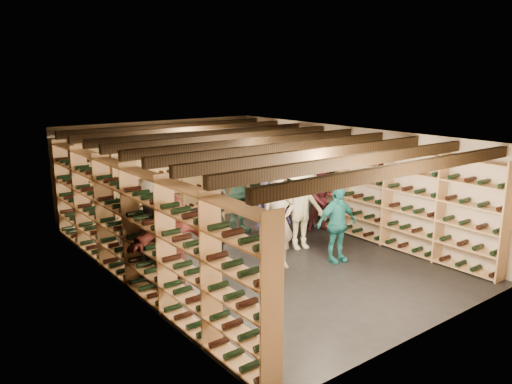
{
  "coord_description": "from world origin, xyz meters",
  "views": [
    {
      "loc": [
        -5.76,
        -7.65,
        3.52
      ],
      "look_at": [
        0.21,
        0.2,
        1.21
      ],
      "focal_mm": 35.0,
      "sensor_mm": 36.0,
      "label": 1
    }
  ],
  "objects_px": {
    "crate_stack_right": "(212,224)",
    "person_4": "(337,224)",
    "crate_stack_left": "(164,222)",
    "person_7": "(278,221)",
    "person_10": "(238,193)",
    "person_11": "(274,201)",
    "person_9": "(149,225)",
    "person_12": "(307,190)",
    "person_5": "(171,243)",
    "person_3": "(301,208)",
    "person_1": "(214,217)",
    "crate_loose": "(227,209)",
    "person_0": "(156,237)",
    "person_8": "(324,199)",
    "person_6": "(272,212)"
  },
  "relations": [
    {
      "from": "crate_stack_left",
      "to": "person_11",
      "type": "bearing_deg",
      "value": -43.11
    },
    {
      "from": "crate_loose",
      "to": "person_4",
      "type": "distance_m",
      "value": 4.33
    },
    {
      "from": "person_0",
      "to": "person_7",
      "type": "xyz_separation_m",
      "value": [
        2.08,
        -0.77,
        0.1
      ]
    },
    {
      "from": "crate_stack_right",
      "to": "person_12",
      "type": "distance_m",
      "value": 2.4
    },
    {
      "from": "person_5",
      "to": "person_8",
      "type": "height_order",
      "value": "person_5"
    },
    {
      "from": "person_12",
      "to": "crate_stack_left",
      "type": "bearing_deg",
      "value": -178.31
    },
    {
      "from": "person_1",
      "to": "person_9",
      "type": "bearing_deg",
      "value": -177.54
    },
    {
      "from": "person_3",
      "to": "crate_loose",
      "type": "bearing_deg",
      "value": 99.12
    },
    {
      "from": "person_7",
      "to": "person_12",
      "type": "relative_size",
      "value": 1.05
    },
    {
      "from": "person_1",
      "to": "person_7",
      "type": "xyz_separation_m",
      "value": [
        0.76,
        -0.99,
        0.02
      ]
    },
    {
      "from": "person_1",
      "to": "crate_stack_right",
      "type": "bearing_deg",
      "value": 76.88
    },
    {
      "from": "crate_loose",
      "to": "person_8",
      "type": "distance_m",
      "value": 2.93
    },
    {
      "from": "person_4",
      "to": "person_7",
      "type": "relative_size",
      "value": 0.83
    },
    {
      "from": "person_4",
      "to": "person_0",
      "type": "bearing_deg",
      "value": 169.2
    },
    {
      "from": "person_4",
      "to": "person_12",
      "type": "height_order",
      "value": "person_12"
    },
    {
      "from": "person_1",
      "to": "crate_stack_left",
      "type": "bearing_deg",
      "value": 110.63
    },
    {
      "from": "person_7",
      "to": "person_9",
      "type": "relative_size",
      "value": 1.04
    },
    {
      "from": "person_11",
      "to": "person_12",
      "type": "xyz_separation_m",
      "value": [
        1.34,
        0.39,
        -0.03
      ]
    },
    {
      "from": "person_4",
      "to": "person_8",
      "type": "height_order",
      "value": "person_8"
    },
    {
      "from": "person_4",
      "to": "person_12",
      "type": "bearing_deg",
      "value": 70.72
    },
    {
      "from": "person_5",
      "to": "person_7",
      "type": "xyz_separation_m",
      "value": [
        2.08,
        -0.22,
        0.05
      ]
    },
    {
      "from": "crate_loose",
      "to": "person_11",
      "type": "xyz_separation_m",
      "value": [
        -0.51,
        -2.56,
        0.81
      ]
    },
    {
      "from": "person_1",
      "to": "person_6",
      "type": "distance_m",
      "value": 1.33
    },
    {
      "from": "person_0",
      "to": "person_4",
      "type": "xyz_separation_m",
      "value": [
        3.19,
        -1.21,
        -0.05
      ]
    },
    {
      "from": "crate_stack_left",
      "to": "person_7",
      "type": "height_order",
      "value": "person_7"
    },
    {
      "from": "person_9",
      "to": "person_7",
      "type": "bearing_deg",
      "value": -23.8
    },
    {
      "from": "person_5",
      "to": "person_6",
      "type": "distance_m",
      "value": 2.72
    },
    {
      "from": "person_4",
      "to": "person_10",
      "type": "height_order",
      "value": "person_10"
    },
    {
      "from": "crate_stack_right",
      "to": "person_3",
      "type": "bearing_deg",
      "value": -62.35
    },
    {
      "from": "person_1",
      "to": "person_7",
      "type": "distance_m",
      "value": 1.25
    },
    {
      "from": "person_8",
      "to": "person_0",
      "type": "bearing_deg",
      "value": -152.85
    },
    {
      "from": "person_5",
      "to": "person_11",
      "type": "xyz_separation_m",
      "value": [
        3.02,
        1.04,
        0.04
      ]
    },
    {
      "from": "person_3",
      "to": "person_11",
      "type": "xyz_separation_m",
      "value": [
        -0.13,
        0.74,
        0.02
      ]
    },
    {
      "from": "person_5",
      "to": "person_11",
      "type": "bearing_deg",
      "value": 22.36
    },
    {
      "from": "crate_loose",
      "to": "person_5",
      "type": "bearing_deg",
      "value": -134.38
    },
    {
      "from": "person_4",
      "to": "person_9",
      "type": "distance_m",
      "value": 3.53
    },
    {
      "from": "crate_stack_right",
      "to": "person_9",
      "type": "bearing_deg",
      "value": -151.96
    },
    {
      "from": "person_10",
      "to": "person_11",
      "type": "distance_m",
      "value": 0.96
    },
    {
      "from": "crate_stack_left",
      "to": "person_10",
      "type": "distance_m",
      "value": 1.79
    },
    {
      "from": "person_4",
      "to": "person_5",
      "type": "height_order",
      "value": "person_5"
    },
    {
      "from": "person_5",
      "to": "person_6",
      "type": "xyz_separation_m",
      "value": [
        2.64,
        0.64,
        -0.05
      ]
    },
    {
      "from": "crate_stack_left",
      "to": "person_7",
      "type": "xyz_separation_m",
      "value": [
        0.85,
        -2.93,
        0.57
      ]
    },
    {
      "from": "person_5",
      "to": "person_6",
      "type": "relative_size",
      "value": 1.06
    },
    {
      "from": "crate_stack_right",
      "to": "person_4",
      "type": "bearing_deg",
      "value": -70.19
    },
    {
      "from": "person_3",
      "to": "person_10",
      "type": "height_order",
      "value": "person_10"
    },
    {
      "from": "person_4",
      "to": "person_8",
      "type": "distance_m",
      "value": 1.94
    },
    {
      "from": "person_11",
      "to": "person_7",
      "type": "bearing_deg",
      "value": -123.14
    },
    {
      "from": "person_10",
      "to": "person_12",
      "type": "xyz_separation_m",
      "value": [
        1.63,
        -0.53,
        -0.07
      ]
    },
    {
      "from": "person_11",
      "to": "person_12",
      "type": "distance_m",
      "value": 1.4
    },
    {
      "from": "person_3",
      "to": "person_10",
      "type": "xyz_separation_m",
      "value": [
        -0.42,
        1.65,
        0.06
      ]
    }
  ]
}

